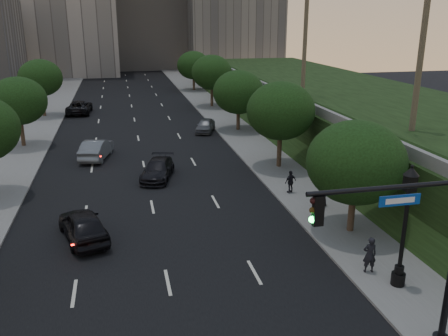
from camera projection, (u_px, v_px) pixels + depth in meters
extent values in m
cube|color=black|center=(139.00, 143.00, 44.29)|extent=(16.00, 140.00, 0.02)
cube|color=slate|center=(245.00, 137.00, 46.40)|extent=(4.50, 140.00, 0.15)
cube|color=slate|center=(23.00, 149.00, 42.15)|extent=(4.50, 140.00, 0.15)
cube|color=black|center=(366.00, 116.00, 46.39)|extent=(18.00, 90.00, 4.00)
cube|color=slate|center=(285.00, 95.00, 43.91)|extent=(0.35, 90.00, 0.70)
cube|color=gray|center=(147.00, 9.00, 108.55)|extent=(22.00, 18.00, 26.00)
cylinder|color=#38281C|center=(352.00, 208.00, 25.53)|extent=(0.36, 0.36, 2.86)
ellipsoid|color=black|center=(356.00, 162.00, 24.75)|extent=(5.20, 5.20, 4.42)
cylinder|color=#38281C|center=(279.00, 148.00, 36.64)|extent=(0.36, 0.36, 3.21)
ellipsoid|color=black|center=(281.00, 111.00, 35.76)|extent=(5.20, 5.20, 4.42)
cylinder|color=#38281C|center=(238.00, 117.00, 48.79)|extent=(0.36, 0.36, 2.86)
ellipsoid|color=black|center=(238.00, 92.00, 48.00)|extent=(5.20, 5.20, 4.42)
cylinder|color=#38281C|center=(212.00, 95.00, 61.75)|extent=(0.36, 0.36, 3.21)
ellipsoid|color=black|center=(212.00, 72.00, 60.87)|extent=(5.20, 5.20, 4.42)
cylinder|color=#38281C|center=(194.00, 82.00, 75.76)|extent=(0.36, 0.36, 2.86)
ellipsoid|color=black|center=(193.00, 65.00, 74.97)|extent=(5.20, 5.20, 4.42)
cylinder|color=#38281C|center=(22.00, 131.00, 42.64)|extent=(0.36, 0.36, 2.99)
ellipsoid|color=black|center=(18.00, 101.00, 41.81)|extent=(5.00, 5.00, 4.25)
cylinder|color=#38281C|center=(43.00, 103.00, 55.62)|extent=(0.36, 0.36, 3.26)
ellipsoid|color=black|center=(40.00, 78.00, 54.72)|extent=(5.00, 5.00, 4.25)
cylinder|color=#4C4233|center=(423.00, 38.00, 30.01)|extent=(0.40, 0.40, 12.00)
cylinder|color=#4C4233|center=(306.00, 17.00, 44.20)|extent=(0.40, 0.40, 14.50)
cylinder|color=black|center=(390.00, 188.00, 14.44)|extent=(5.40, 0.16, 0.16)
cube|color=black|center=(318.00, 211.00, 14.13)|extent=(0.32, 0.22, 0.95)
sphere|color=black|center=(313.00, 201.00, 13.99)|extent=(0.20, 0.20, 0.20)
sphere|color=#3F2B0A|center=(313.00, 210.00, 14.09)|extent=(0.20, 0.20, 0.20)
sphere|color=#19F24C|center=(312.00, 219.00, 14.18)|extent=(0.20, 0.20, 0.20)
cube|color=#0D42A9|center=(400.00, 200.00, 14.66)|extent=(1.40, 0.05, 0.35)
cylinder|color=black|center=(398.00, 280.00, 20.58)|extent=(0.60, 0.60, 0.70)
cylinder|color=black|center=(399.00, 270.00, 20.43)|extent=(0.40, 0.40, 0.40)
cylinder|color=black|center=(404.00, 229.00, 19.84)|extent=(0.18, 0.18, 3.60)
cube|color=black|center=(410.00, 183.00, 19.21)|extent=(0.42, 0.42, 0.70)
cone|color=black|center=(412.00, 171.00, 19.06)|extent=(0.64, 0.64, 0.35)
sphere|color=black|center=(412.00, 166.00, 19.00)|extent=(0.14, 0.14, 0.14)
imported|color=black|center=(83.00, 225.00, 24.92)|extent=(3.19, 5.15, 1.63)
imported|color=slate|center=(96.00, 149.00, 39.33)|extent=(2.84, 5.24, 1.64)
imported|color=black|center=(79.00, 107.00, 57.81)|extent=(3.01, 5.90, 1.60)
imported|color=black|center=(158.00, 170.00, 34.46)|extent=(3.16, 5.10, 1.38)
imported|color=#56595E|center=(205.00, 125.00, 48.49)|extent=(2.91, 4.36, 1.38)
imported|color=black|center=(370.00, 255.00, 21.42)|extent=(0.68, 0.49, 1.72)
imported|color=black|center=(321.00, 194.00, 29.01)|extent=(0.83, 0.69, 1.57)
imported|color=black|center=(291.00, 182.00, 31.24)|extent=(0.97, 0.66, 1.52)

